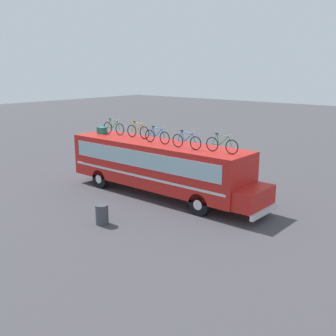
{
  "coord_description": "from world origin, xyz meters",
  "views": [
    {
      "loc": [
        13.99,
        -15.61,
        6.62
      ],
      "look_at": [
        0.79,
        0.0,
        1.6
      ],
      "focal_mm": 43.58,
      "sensor_mm": 36.0,
      "label": 1
    }
  ],
  "objects_px": {
    "luggage_bag_1": "(102,130)",
    "rooftop_bicycle_5": "(222,145)",
    "rooftop_bicycle_2": "(138,131)",
    "bus": "(159,165)",
    "rooftop_bicycle_4": "(186,141)",
    "rooftop_bicycle_3": "(157,136)",
    "rooftop_bicycle_1": "(114,128)",
    "trash_bin": "(102,214)"
  },
  "relations": [
    {
      "from": "rooftop_bicycle_2",
      "to": "rooftop_bicycle_4",
      "type": "height_order",
      "value": "rooftop_bicycle_2"
    },
    {
      "from": "rooftop_bicycle_1",
      "to": "rooftop_bicycle_2",
      "type": "xyz_separation_m",
      "value": [
        1.97,
        -0.0,
        -0.0
      ]
    },
    {
      "from": "rooftop_bicycle_1",
      "to": "rooftop_bicycle_2",
      "type": "bearing_deg",
      "value": -0.1
    },
    {
      "from": "luggage_bag_1",
      "to": "rooftop_bicycle_2",
      "type": "height_order",
      "value": "rooftop_bicycle_2"
    },
    {
      "from": "luggage_bag_1",
      "to": "rooftop_bicycle_3",
      "type": "bearing_deg",
      "value": -2.69
    },
    {
      "from": "bus",
      "to": "rooftop_bicycle_5",
      "type": "bearing_deg",
      "value": -1.64
    },
    {
      "from": "rooftop_bicycle_4",
      "to": "luggage_bag_1",
      "type": "bearing_deg",
      "value": 176.64
    },
    {
      "from": "bus",
      "to": "rooftop_bicycle_3",
      "type": "xyz_separation_m",
      "value": [
        0.03,
        -0.19,
        1.55
      ]
    },
    {
      "from": "luggage_bag_1",
      "to": "rooftop_bicycle_2",
      "type": "relative_size",
      "value": 0.32
    },
    {
      "from": "rooftop_bicycle_1",
      "to": "trash_bin",
      "type": "xyz_separation_m",
      "value": [
        4.64,
        -5.03,
        -2.8
      ]
    },
    {
      "from": "rooftop_bicycle_4",
      "to": "trash_bin",
      "type": "distance_m",
      "value": 5.31
    },
    {
      "from": "luggage_bag_1",
      "to": "rooftop_bicycle_2",
      "type": "distance_m",
      "value": 2.69
    },
    {
      "from": "rooftop_bicycle_1",
      "to": "rooftop_bicycle_4",
      "type": "height_order",
      "value": "rooftop_bicycle_1"
    },
    {
      "from": "luggage_bag_1",
      "to": "rooftop_bicycle_5",
      "type": "distance_m",
      "value": 8.41
    },
    {
      "from": "rooftop_bicycle_3",
      "to": "rooftop_bicycle_5",
      "type": "xyz_separation_m",
      "value": [
        3.87,
        0.08,
        0.01
      ]
    },
    {
      "from": "rooftop_bicycle_5",
      "to": "trash_bin",
      "type": "height_order",
      "value": "rooftop_bicycle_5"
    },
    {
      "from": "rooftop_bicycle_3",
      "to": "rooftop_bicycle_2",
      "type": "bearing_deg",
      "value": 164.81
    },
    {
      "from": "bus",
      "to": "trash_bin",
      "type": "relative_size",
      "value": 13.37
    },
    {
      "from": "bus",
      "to": "rooftop_bicycle_4",
      "type": "bearing_deg",
      "value": -9.92
    },
    {
      "from": "rooftop_bicycle_2",
      "to": "rooftop_bicycle_3",
      "type": "xyz_separation_m",
      "value": [
        1.86,
        -0.51,
        -0.02
      ]
    },
    {
      "from": "rooftop_bicycle_3",
      "to": "rooftop_bicycle_5",
      "type": "relative_size",
      "value": 0.97
    },
    {
      "from": "bus",
      "to": "rooftop_bicycle_4",
      "type": "relative_size",
      "value": 6.78
    },
    {
      "from": "luggage_bag_1",
      "to": "trash_bin",
      "type": "relative_size",
      "value": 0.61
    },
    {
      "from": "rooftop_bicycle_4",
      "to": "rooftop_bicycle_5",
      "type": "bearing_deg",
      "value": 7.74
    },
    {
      "from": "rooftop_bicycle_3",
      "to": "rooftop_bicycle_5",
      "type": "bearing_deg",
      "value": 1.14
    },
    {
      "from": "rooftop_bicycle_1",
      "to": "rooftop_bicycle_5",
      "type": "distance_m",
      "value": 7.72
    },
    {
      "from": "luggage_bag_1",
      "to": "rooftop_bicycle_3",
      "type": "distance_m",
      "value": 4.54
    },
    {
      "from": "rooftop_bicycle_1",
      "to": "rooftop_bicycle_3",
      "type": "height_order",
      "value": "rooftop_bicycle_1"
    },
    {
      "from": "trash_bin",
      "to": "rooftop_bicycle_4",
      "type": "bearing_deg",
      "value": 74.11
    },
    {
      "from": "luggage_bag_1",
      "to": "rooftop_bicycle_2",
      "type": "bearing_deg",
      "value": 6.26
    },
    {
      "from": "rooftop_bicycle_4",
      "to": "rooftop_bicycle_5",
      "type": "relative_size",
      "value": 1.0
    },
    {
      "from": "luggage_bag_1",
      "to": "rooftop_bicycle_5",
      "type": "height_order",
      "value": "rooftop_bicycle_5"
    },
    {
      "from": "rooftop_bicycle_2",
      "to": "trash_bin",
      "type": "xyz_separation_m",
      "value": [
        2.66,
        -5.03,
        -2.8
      ]
    },
    {
      "from": "rooftop_bicycle_1",
      "to": "rooftop_bicycle_4",
      "type": "xyz_separation_m",
      "value": [
        5.87,
        -0.68,
        -0.02
      ]
    },
    {
      "from": "bus",
      "to": "rooftop_bicycle_2",
      "type": "height_order",
      "value": "rooftop_bicycle_2"
    },
    {
      "from": "rooftop_bicycle_1",
      "to": "rooftop_bicycle_2",
      "type": "distance_m",
      "value": 1.97
    },
    {
      "from": "rooftop_bicycle_2",
      "to": "rooftop_bicycle_5",
      "type": "distance_m",
      "value": 5.75
    },
    {
      "from": "luggage_bag_1",
      "to": "rooftop_bicycle_4",
      "type": "relative_size",
      "value": 0.31
    },
    {
      "from": "rooftop_bicycle_1",
      "to": "rooftop_bicycle_4",
      "type": "distance_m",
      "value": 5.91
    },
    {
      "from": "rooftop_bicycle_2",
      "to": "rooftop_bicycle_4",
      "type": "distance_m",
      "value": 3.96
    },
    {
      "from": "rooftop_bicycle_3",
      "to": "bus",
      "type": "bearing_deg",
      "value": 98.06
    },
    {
      "from": "rooftop_bicycle_1",
      "to": "rooftop_bicycle_3",
      "type": "relative_size",
      "value": 1.03
    }
  ]
}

